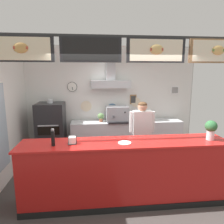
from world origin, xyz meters
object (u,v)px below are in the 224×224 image
at_px(potted_thyme, 101,117).
at_px(basil_vase, 211,129).
at_px(napkin_holder, 72,141).
at_px(potted_rosemary, 145,116).
at_px(shop_worker, 142,135).
at_px(pizza_oven, 52,131).
at_px(espresso_machine, 117,114).
at_px(pepper_grinder, 53,137).
at_px(condiment_plate, 125,143).

distance_m(potted_thyme, basil_vase, 2.77).
bearing_deg(napkin_holder, potted_rosemary, 50.40).
relative_size(shop_worker, potted_thyme, 6.99).
xyz_separation_m(pizza_oven, shop_worker, (2.10, -0.97, 0.14)).
bearing_deg(potted_thyme, espresso_machine, -3.39).
distance_m(espresso_machine, potted_thyme, 0.44).
bearing_deg(pepper_grinder, espresso_machine, 59.10).
bearing_deg(napkin_holder, shop_worker, 36.09).
height_order(pizza_oven, potted_rosemary, pizza_oven).
bearing_deg(espresso_machine, basil_vase, -57.91).
xyz_separation_m(pizza_oven, potted_thyme, (1.27, 0.11, 0.34)).
distance_m(pepper_grinder, basil_vase, 2.61).
xyz_separation_m(espresso_machine, potted_rosemary, (0.76, 0.05, -0.06)).
relative_size(potted_rosemary, basil_vase, 0.73).
bearing_deg(pepper_grinder, shop_worker, 32.78).
bearing_deg(pizza_oven, espresso_machine, 2.92).
distance_m(pizza_oven, basil_vase, 3.68).
relative_size(shop_worker, potted_rosemary, 6.53).
distance_m(condiment_plate, basil_vase, 1.49).
bearing_deg(potted_thyme, condiment_plate, -82.63).
distance_m(espresso_machine, basil_vase, 2.49).
bearing_deg(potted_thyme, basil_vase, -50.60).
bearing_deg(shop_worker, condiment_plate, 66.51).
relative_size(potted_thyme, napkin_holder, 1.68).
relative_size(espresso_machine, pepper_grinder, 2.03).
distance_m(shop_worker, condiment_plate, 1.23).
bearing_deg(shop_worker, pizza_oven, -20.87).
bearing_deg(shop_worker, napkin_holder, 39.94).
bearing_deg(pepper_grinder, basil_vase, 0.66).
bearing_deg(potted_rosemary, pepper_grinder, -133.04).
bearing_deg(pepper_grinder, napkin_holder, 13.09).
relative_size(espresso_machine, basil_vase, 1.71).
height_order(espresso_machine, condiment_plate, espresso_machine).
xyz_separation_m(espresso_machine, condiment_plate, (-0.15, -2.13, -0.05)).
xyz_separation_m(napkin_holder, basil_vase, (2.32, -0.04, 0.13)).
bearing_deg(basil_vase, potted_thyme, 129.40).
relative_size(napkin_holder, condiment_plate, 0.64).
height_order(espresso_machine, napkin_holder, espresso_machine).
bearing_deg(potted_rosemary, condiment_plate, -112.73).
distance_m(potted_thyme, condiment_plate, 2.17).
distance_m(potted_rosemary, basil_vase, 2.24).
relative_size(potted_thyme, potted_rosemary, 0.93).
height_order(potted_thyme, potted_rosemary, potted_rosemary).
relative_size(potted_thyme, basil_vase, 0.68).
bearing_deg(potted_thyme, potted_rosemary, 0.95).
height_order(potted_thyme, basil_vase, basil_vase).
bearing_deg(potted_rosemary, napkin_holder, -129.60).
height_order(potted_thyme, pepper_grinder, pepper_grinder).
distance_m(condiment_plate, pepper_grinder, 1.14).
height_order(pizza_oven, basil_vase, pizza_oven).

